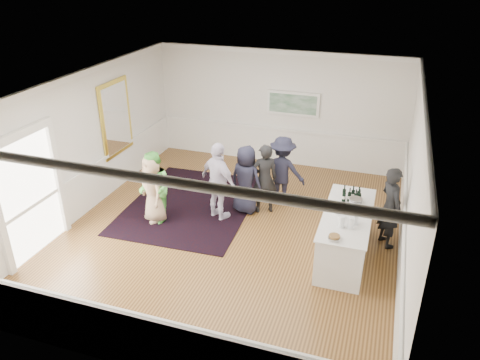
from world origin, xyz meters
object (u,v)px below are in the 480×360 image
(bartender, at_px, (390,207))
(guest_dark_b, at_px, (264,179))
(nut_bowl, at_px, (334,237))
(guest_tan, at_px, (153,189))
(guest_lilac, at_px, (219,182))
(ice_bucket, at_px, (355,205))
(guest_navy, at_px, (246,180))
(serving_table, at_px, (345,234))
(guest_dark_a, at_px, (282,171))
(guest_green, at_px, (154,188))

(bartender, relative_size, guest_dark_b, 1.03)
(bartender, height_order, nut_bowl, bartender)
(guest_dark_b, bearing_deg, guest_tan, -0.22)
(guest_dark_b, bearing_deg, guest_lilac, 6.83)
(guest_tan, bearing_deg, ice_bucket, 41.31)
(ice_bucket, bearing_deg, guest_navy, 159.78)
(serving_table, height_order, bartender, bartender)
(guest_lilac, height_order, ice_bucket, guest_lilac)
(guest_dark_a, bearing_deg, nut_bowl, 121.24)
(guest_lilac, xyz_separation_m, nut_bowl, (2.76, -1.61, 0.10))
(guest_green, bearing_deg, guest_dark_a, 77.70)
(serving_table, height_order, guest_dark_a, guest_dark_a)
(guest_tan, distance_m, guest_lilac, 1.45)
(ice_bucket, distance_m, nut_bowl, 1.19)
(bartender, xyz_separation_m, guest_dark_b, (-2.78, 0.52, -0.03))
(guest_tan, distance_m, guest_dark_b, 2.50)
(guest_tan, distance_m, ice_bucket, 4.33)
(guest_green, xyz_separation_m, nut_bowl, (4.05, -1.04, 0.18))
(guest_navy, bearing_deg, guest_dark_a, -120.83)
(guest_tan, distance_m, guest_dark_a, 3.03)
(guest_tan, relative_size, guest_dark_b, 0.94)
(guest_dark_a, bearing_deg, guest_tan, 35.52)
(serving_table, bearing_deg, guest_green, 179.49)
(serving_table, bearing_deg, guest_lilac, 168.11)
(guest_dark_a, relative_size, guest_navy, 1.04)
(bartender, height_order, guest_tan, bartender)
(bartender, distance_m, guest_dark_a, 2.71)
(serving_table, height_order, guest_navy, guest_navy)
(serving_table, height_order, guest_lilac, guest_lilac)
(guest_lilac, height_order, nut_bowl, guest_lilac)
(bartender, bearing_deg, nut_bowl, 119.64)
(bartender, height_order, guest_green, bartender)
(serving_table, xyz_separation_m, guest_navy, (-2.40, 1.09, 0.32))
(guest_navy, height_order, ice_bucket, guest_navy)
(guest_dark_a, xyz_separation_m, nut_bowl, (1.60, -2.76, 0.16))
(ice_bucket, bearing_deg, bartender, 38.13)
(guest_tan, xyz_separation_m, guest_navy, (1.82, 1.03, 0.02))
(guest_tan, bearing_deg, guest_green, 15.30)
(guest_navy, bearing_deg, bartender, -172.75)
(bartender, relative_size, guest_navy, 1.06)
(bartender, bearing_deg, guest_dark_a, 34.09)
(guest_dark_a, distance_m, nut_bowl, 3.20)
(guest_dark_a, distance_m, guest_navy, 0.96)
(guest_tan, height_order, guest_navy, guest_navy)
(nut_bowl, bearing_deg, ice_bucket, 79.12)
(guest_navy, height_order, nut_bowl, guest_navy)
(guest_dark_a, bearing_deg, guest_lilac, 46.08)
(serving_table, relative_size, nut_bowl, 9.86)
(bartender, bearing_deg, guest_dark_b, 46.76)
(guest_dark_a, height_order, nut_bowl, guest_dark_a)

